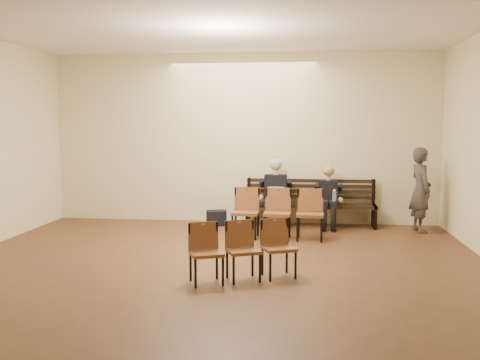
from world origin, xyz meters
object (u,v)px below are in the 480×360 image
Objects in this scene: seated_woman at (328,201)px; chair_row_front at (277,214)px; seated_man at (275,194)px; bench at (310,215)px; water_bottle at (334,201)px; bag at (216,218)px; laptop at (275,200)px; chair_row_back at (243,251)px; passerby at (421,183)px.

seated_woman is 0.66× the size of chair_row_front.
seated_woman is at bearing 0.00° from seated_man.
water_bottle reaches higher than bench.
chair_row_front is (-1.06, -0.93, -0.11)m from water_bottle.
bag is at bearing 140.77° from chair_row_front.
laptop and water_bottle have the same top height.
seated_man is 4.18× the size of laptop.
seated_man reaches higher than water_bottle.
seated_man reaches higher than bench.
chair_row_front is (1.29, -1.15, 0.30)m from bag.
chair_row_back is at bearing -111.35° from water_bottle.
passerby is (1.72, -0.20, 0.39)m from seated_woman.
laptop reaches higher than bag.
laptop is (-0.68, -0.35, 0.34)m from bench.
seated_woman is 3.38× the size of laptop.
seated_man is 1.17m from water_bottle.
bench is 1.85× the size of chair_row_back.
bag is at bearing 81.41° from chair_row_back.
water_bottle is at bearing -10.59° from seated_man.
passerby is 2.87m from chair_row_front.
laptop is 0.92m from chair_row_front.
seated_woman is 1.49m from chair_row_front.
bag is at bearing 75.95° from passerby.
seated_man is 0.82× the size of chair_row_front.
water_bottle is (1.15, -0.22, -0.10)m from seated_man.
chair_row_back is (-0.24, -3.52, -0.18)m from laptop.
bench is at bearing 66.83° from chair_row_front.
chair_row_front is 2.63m from chair_row_back.
chair_row_front is at bearing -41.62° from bag.
water_bottle is 0.17× the size of chair_row_back.
chair_row_back reaches higher than bag.
passerby is at bearing 13.53° from laptop.
passerby reaches higher than bench.
seated_woman is 1.06m from laptop.
bag is 0.25× the size of chair_row_front.
passerby reaches higher than chair_row_front.
water_bottle is at bearing -64.33° from seated_woman.
bench is 8.14× the size of laptop.
bag is 3.88m from chair_row_back.
water_bottle is 0.13× the size of passerby.
chair_row_front is at bearing 59.86° from chair_row_back.
passerby reaches higher than seated_man.
passerby is (2.75, 0.03, 0.36)m from laptop.
bag is at bearing 179.93° from seated_woman.
laptop is 0.23× the size of chair_row_back.
seated_woman is at bearing -19.00° from bench.
seated_woman is at bearing 48.16° from chair_row_back.
passerby is at bearing -4.09° from seated_man.
bench is 1.42m from chair_row_front.
bag is 1.75m from chair_row_front.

